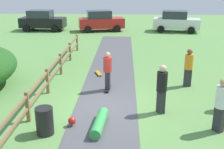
{
  "coord_description": "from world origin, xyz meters",
  "views": [
    {
      "loc": [
        0.71,
        -9.93,
        4.71
      ],
      "look_at": [
        0.19,
        0.97,
        1.0
      ],
      "focal_mm": 45.24,
      "sensor_mm": 36.0,
      "label": 1
    }
  ],
  "objects": [
    {
      "name": "ground_plane",
      "position": [
        0.0,
        0.0,
        0.0
      ],
      "size": [
        60.0,
        60.0,
        0.0
      ],
      "primitive_type": "plane",
      "color": "#60934C"
    },
    {
      "name": "skater_fallen",
      "position": [
        -0.17,
        -1.65,
        0.2
      ],
      "size": [
        1.32,
        1.67,
        0.36
      ],
      "color": "green",
      "rests_on": "asphalt_path"
    },
    {
      "name": "parked_car_red",
      "position": [
        -1.61,
        16.74,
        0.96
      ],
      "size": [
        4.47,
        2.68,
        1.92
      ],
      "color": "red",
      "rests_on": "ground_plane"
    },
    {
      "name": "parked_car_white",
      "position": [
        5.41,
        16.76,
        0.96
      ],
      "size": [
        4.43,
        2.54,
        1.92
      ],
      "color": "silver",
      "rests_on": "ground_plane"
    },
    {
      "name": "bystander_white",
      "position": [
        3.76,
        -1.65,
        1.0
      ],
      "size": [
        0.53,
        0.53,
        1.81
      ],
      "color": "#2D2D33",
      "rests_on": "ground_plane"
    },
    {
      "name": "trash_bin",
      "position": [
        -1.8,
        -2.08,
        0.45
      ],
      "size": [
        0.56,
        0.56,
        0.9
      ],
      "primitive_type": "cylinder",
      "color": "black",
      "rests_on": "ground_plane"
    },
    {
      "name": "skateboard_loose",
      "position": [
        -0.65,
        3.85,
        0.09
      ],
      "size": [
        0.46,
        0.82,
        0.08
      ],
      "color": "#BF8C19",
      "rests_on": "asphalt_path"
    },
    {
      "name": "skater_riding",
      "position": [
        -0.03,
        1.7,
        0.99
      ],
      "size": [
        0.41,
        0.81,
        1.74
      ],
      "color": "black",
      "rests_on": "asphalt_path"
    },
    {
      "name": "wooden_fence",
      "position": [
        -2.6,
        0.0,
        0.67
      ],
      "size": [
        0.12,
        18.12,
        1.1
      ],
      "color": "olive",
      "rests_on": "ground_plane"
    },
    {
      "name": "bystander_black",
      "position": [
        2.05,
        -0.4,
        1.03
      ],
      "size": [
        0.5,
        0.5,
        1.85
      ],
      "color": "#2D2D33",
      "rests_on": "ground_plane"
    },
    {
      "name": "bystander_orange",
      "position": [
        3.6,
        2.43,
        0.97
      ],
      "size": [
        0.38,
        0.38,
        1.75
      ],
      "color": "#2D2D33",
      "rests_on": "ground_plane"
    },
    {
      "name": "asphalt_path",
      "position": [
        0.0,
        0.0,
        0.01
      ],
      "size": [
        2.4,
        28.0,
        0.02
      ],
      "primitive_type": "cube",
      "color": "#515156",
      "rests_on": "ground_plane"
    },
    {
      "name": "parked_car_black",
      "position": [
        -7.2,
        16.75,
        0.96
      ],
      "size": [
        4.26,
        2.13,
        1.92
      ],
      "color": "black",
      "rests_on": "ground_plane"
    }
  ]
}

